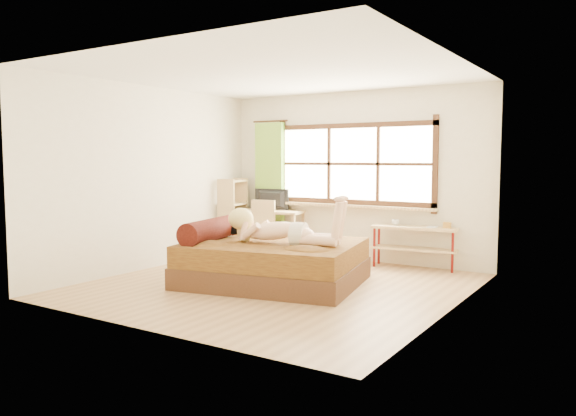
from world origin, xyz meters
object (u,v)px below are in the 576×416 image
Objects in this scene: woman at (281,218)px; pipe_shelf at (415,238)px; bookshelf at (233,215)px; bed at (270,260)px; chair at (261,226)px; desk at (269,216)px; kitten at (235,227)px.

woman reaches higher than pipe_shelf.
bed is at bearing -51.62° from bookshelf.
pipe_shelf is (1.07, 2.02, -0.42)m from woman.
bed is at bearing -60.47° from chair.
bed is 1.93m from chair.
desk is 2.57m from pipe_shelf.
woman is 1.62× the size of chair.
desk is at bearing 116.64° from woman.
woman is 1.20× the size of bookshelf.
chair reaches higher than pipe_shelf.
bookshelf is at bearing 127.21° from bed.
pipe_shelf is 1.00× the size of bookshelf.
chair is (-1.41, 1.53, -0.35)m from woman.
woman reaches higher than kitten.
kitten is 2.01m from bookshelf.
bed is 7.60× the size of kitten.
kitten is at bearing -61.81° from bookshelf.
bookshelf is at bearing 156.06° from chair.
bed is at bearing -21.04° from kitten.
bookshelf reaches higher than chair.
kitten is at bearing -143.46° from pipe_shelf.
chair is at bearing 99.71° from kitten.
woman is at bearing -125.29° from pipe_shelf.
chair is (-1.21, 1.50, 0.23)m from bed.
kitten is 0.26× the size of pipe_shelf.
woman is at bearing -21.37° from kitten.
chair is at bearing -176.37° from pipe_shelf.
chair reaches higher than kitten.
pipe_shelf is (2.48, 0.49, -0.07)m from chair.
kitten is at bearing -78.07° from chair.
woman reaches higher than chair.
bed is 1.63× the size of woman.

